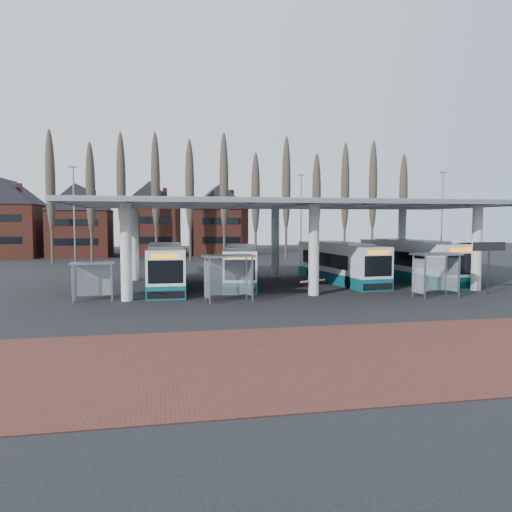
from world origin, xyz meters
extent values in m
plane|color=black|center=(0.00, 0.00, 0.00)|extent=(140.00, 140.00, 0.00)
cube|color=brown|center=(0.00, -12.00, 0.01)|extent=(70.00, 10.00, 0.03)
cylinder|color=silver|center=(-12.00, 2.50, 3.00)|extent=(0.70, 0.70, 6.00)
cylinder|color=silver|center=(-12.00, 13.50, 3.00)|extent=(0.70, 0.70, 6.00)
cylinder|color=silver|center=(0.00, 2.50, 3.00)|extent=(0.70, 0.70, 6.00)
cylinder|color=silver|center=(0.00, 13.50, 3.00)|extent=(0.70, 0.70, 6.00)
cylinder|color=silver|center=(12.00, 2.50, 3.00)|extent=(0.70, 0.70, 6.00)
cylinder|color=silver|center=(12.00, 13.50, 3.00)|extent=(0.70, 0.70, 6.00)
cube|color=gray|center=(0.00, 8.00, 6.25)|extent=(32.00, 16.00, 0.12)
cube|color=silver|center=(0.00, 8.00, 6.32)|extent=(31.50, 15.50, 0.04)
cone|color=#473D33|center=(-22.00, 33.00, 7.25)|extent=(0.36, 0.36, 14.50)
ellipsoid|color=#473D33|center=(-22.00, 33.00, 8.99)|extent=(1.10, 1.10, 11.02)
cone|color=#473D33|center=(-18.00, 33.00, 7.25)|extent=(0.36, 0.36, 14.50)
ellipsoid|color=#473D33|center=(-18.00, 33.00, 8.99)|extent=(1.10, 1.10, 11.02)
cone|color=#473D33|center=(-14.00, 33.00, 7.25)|extent=(0.36, 0.36, 14.50)
ellipsoid|color=#473D33|center=(-14.00, 33.00, 8.99)|extent=(1.10, 1.10, 11.02)
cone|color=#473D33|center=(-10.00, 33.00, 7.25)|extent=(0.36, 0.36, 14.50)
ellipsoid|color=#473D33|center=(-10.00, 33.00, 8.99)|extent=(1.10, 1.10, 11.02)
cone|color=#473D33|center=(-6.00, 33.00, 7.25)|extent=(0.36, 0.36, 14.50)
ellipsoid|color=#473D33|center=(-6.00, 33.00, 8.99)|extent=(1.10, 1.10, 11.02)
cone|color=#473D33|center=(-2.00, 33.00, 7.25)|extent=(0.36, 0.36, 14.50)
ellipsoid|color=#473D33|center=(-2.00, 33.00, 8.99)|extent=(1.10, 1.10, 11.02)
cone|color=#473D33|center=(2.00, 33.00, 7.25)|extent=(0.36, 0.36, 14.50)
ellipsoid|color=#473D33|center=(2.00, 33.00, 8.99)|extent=(1.10, 1.10, 11.02)
cone|color=#473D33|center=(6.00, 33.00, 7.25)|extent=(0.36, 0.36, 14.50)
ellipsoid|color=#473D33|center=(6.00, 33.00, 8.99)|extent=(1.10, 1.10, 11.02)
cone|color=#473D33|center=(10.00, 33.00, 7.25)|extent=(0.36, 0.36, 14.50)
ellipsoid|color=#473D33|center=(10.00, 33.00, 8.99)|extent=(1.10, 1.10, 11.02)
cone|color=#473D33|center=(14.00, 33.00, 7.25)|extent=(0.36, 0.36, 14.50)
ellipsoid|color=#473D33|center=(14.00, 33.00, 8.99)|extent=(1.10, 1.10, 11.02)
cone|color=#473D33|center=(18.00, 33.00, 7.25)|extent=(0.36, 0.36, 14.50)
ellipsoid|color=#473D33|center=(18.00, 33.00, 8.99)|extent=(1.10, 1.10, 11.02)
cone|color=#473D33|center=(22.00, 33.00, 7.25)|extent=(0.36, 0.36, 14.50)
ellipsoid|color=#473D33|center=(22.00, 33.00, 8.99)|extent=(1.10, 1.10, 11.02)
cube|color=maroon|center=(-30.00, 44.00, 3.50)|extent=(8.00, 10.00, 7.00)
pyramid|color=black|center=(-30.00, 44.00, 10.50)|extent=(8.30, 10.30, 3.50)
cube|color=maroon|center=(-20.50, 44.00, 3.50)|extent=(8.00, 10.00, 7.00)
pyramid|color=black|center=(-20.50, 44.00, 10.50)|extent=(8.30, 10.30, 3.50)
cube|color=maroon|center=(-11.00, 44.00, 3.50)|extent=(8.00, 10.00, 7.00)
pyramid|color=black|center=(-11.00, 44.00, 10.50)|extent=(8.30, 10.30, 3.50)
cube|color=maroon|center=(-1.50, 44.00, 3.50)|extent=(8.00, 10.00, 7.00)
pyramid|color=black|center=(-1.50, 44.00, 10.50)|extent=(8.30, 10.30, 3.50)
cylinder|color=slate|center=(-18.00, 22.00, 5.00)|extent=(0.16, 0.16, 10.00)
cube|color=slate|center=(-18.00, 22.00, 10.10)|extent=(0.80, 0.15, 0.15)
cylinder|color=slate|center=(6.00, 26.00, 5.00)|extent=(0.16, 0.16, 10.00)
cube|color=slate|center=(6.00, 26.00, 10.10)|extent=(0.80, 0.15, 0.15)
cylinder|color=slate|center=(20.00, 20.00, 5.00)|extent=(0.16, 0.16, 10.00)
cube|color=slate|center=(20.00, 20.00, 10.10)|extent=(0.80, 0.15, 0.15)
cube|color=white|center=(-9.59, 7.91, 1.73)|extent=(2.56, 11.56, 2.69)
cube|color=#0B4C58|center=(-9.59, 7.91, 0.43)|extent=(2.58, 11.58, 0.87)
cube|color=white|center=(-9.59, 7.91, 3.13)|extent=(2.27, 6.95, 0.17)
cube|color=black|center=(-9.58, 8.39, 1.83)|extent=(2.57, 8.33, 1.06)
cube|color=black|center=(-9.64, 2.16, 1.78)|extent=(2.16, 0.08, 1.44)
cube|color=black|center=(-9.53, 13.66, 1.83)|extent=(2.08, 0.08, 1.15)
cube|color=orange|center=(-9.64, 2.16, 2.74)|extent=(1.72, 0.06, 0.29)
cube|color=black|center=(-9.64, 2.17, 0.34)|extent=(2.33, 0.10, 0.48)
cylinder|color=black|center=(-10.73, 4.27, 0.46)|extent=(0.28, 0.93, 0.92)
cylinder|color=black|center=(-8.51, 4.24, 0.46)|extent=(0.28, 0.93, 0.92)
cylinder|color=black|center=(-10.67, 11.29, 0.46)|extent=(0.28, 0.93, 0.92)
cylinder|color=black|center=(-8.44, 11.26, 0.46)|extent=(0.28, 0.93, 0.92)
cube|color=white|center=(-3.88, 8.80, 1.62)|extent=(4.07, 11.06, 2.53)
cube|color=#0B4C58|center=(-3.88, 8.80, 0.41)|extent=(4.09, 11.08, 0.81)
cube|color=white|center=(-3.88, 8.80, 2.93)|extent=(3.12, 6.75, 0.16)
cube|color=black|center=(-3.81, 9.25, 1.71)|extent=(3.60, 8.07, 0.99)
cube|color=black|center=(-4.78, 3.48, 1.67)|extent=(2.00, 0.39, 1.35)
cube|color=black|center=(-2.99, 14.12, 1.71)|extent=(1.94, 0.38, 1.08)
cube|color=orange|center=(-4.78, 3.48, 2.57)|extent=(1.60, 0.31, 0.27)
cube|color=black|center=(-4.78, 3.49, 0.32)|extent=(2.17, 0.44, 0.45)
cylinder|color=black|center=(-5.48, 5.60, 0.43)|extent=(0.39, 0.90, 0.87)
cylinder|color=black|center=(-3.43, 5.25, 0.43)|extent=(0.39, 0.90, 0.87)
cylinder|color=black|center=(-4.39, 12.09, 0.43)|extent=(0.39, 0.90, 0.87)
cylinder|color=black|center=(-2.33, 11.74, 0.43)|extent=(0.39, 0.90, 0.87)
cube|color=white|center=(4.26, 8.93, 1.73)|extent=(3.70, 11.75, 2.69)
cube|color=#0B4C58|center=(4.26, 8.93, 0.43)|extent=(3.73, 11.77, 0.87)
cube|color=white|center=(4.26, 8.93, 3.13)|extent=(2.95, 7.13, 0.17)
cube|color=black|center=(4.21, 9.40, 1.83)|extent=(3.39, 8.54, 1.06)
cube|color=black|center=(4.89, 3.21, 1.78)|extent=(2.15, 0.29, 1.44)
cube|color=black|center=(3.63, 14.65, 1.83)|extent=(2.08, 0.29, 1.15)
cube|color=orange|center=(4.89, 3.21, 2.74)|extent=(1.71, 0.24, 0.29)
cube|color=black|center=(4.89, 3.21, 0.34)|extent=(2.33, 0.33, 0.48)
cylinder|color=black|center=(3.56, 5.17, 0.46)|extent=(0.37, 0.95, 0.92)
cylinder|color=black|center=(5.77, 5.41, 0.46)|extent=(0.37, 0.95, 0.92)
cylinder|color=black|center=(2.79, 12.15, 0.46)|extent=(0.37, 0.95, 0.92)
cylinder|color=black|center=(5.00, 12.40, 0.46)|extent=(0.37, 0.95, 0.92)
cube|color=white|center=(10.28, 8.70, 1.81)|extent=(3.75, 12.27, 2.82)
cube|color=#0B4C58|center=(10.28, 8.70, 0.45)|extent=(3.78, 12.30, 0.91)
cube|color=white|center=(10.28, 8.70, 3.27)|extent=(3.02, 7.44, 0.18)
cube|color=black|center=(10.23, 9.20, 1.91)|extent=(3.46, 8.91, 1.11)
cube|color=black|center=(10.87, 2.71, 1.86)|extent=(2.25, 0.28, 1.51)
cube|color=black|center=(9.68, 14.69, 1.91)|extent=(2.18, 0.28, 1.21)
cube|color=orange|center=(10.87, 2.71, 2.87)|extent=(1.79, 0.23, 0.30)
cube|color=black|center=(10.87, 2.72, 0.35)|extent=(2.43, 0.32, 0.50)
cylinder|color=black|center=(9.50, 4.78, 0.48)|extent=(0.38, 0.99, 0.97)
cylinder|color=black|center=(11.81, 5.01, 0.48)|extent=(0.38, 0.99, 0.97)
cylinder|color=black|center=(8.77, 12.09, 0.48)|extent=(0.38, 0.99, 0.97)
cylinder|color=black|center=(11.08, 12.32, 0.48)|extent=(0.38, 0.99, 0.97)
cube|color=gray|center=(-15.10, 2.06, 1.16)|extent=(0.08, 0.08, 2.31)
cube|color=gray|center=(-12.88, 2.18, 1.16)|extent=(0.08, 0.08, 2.31)
cube|color=gray|center=(-15.15, 3.07, 1.16)|extent=(0.08, 0.08, 2.31)
cube|color=gray|center=(-12.93, 3.19, 1.16)|extent=(0.08, 0.08, 2.31)
cube|color=gray|center=(-14.02, 2.63, 2.36)|extent=(2.66, 1.43, 0.09)
cube|color=silver|center=(-14.05, 3.18, 1.20)|extent=(2.22, 0.15, 1.85)
cube|color=silver|center=(-15.17, 2.56, 1.20)|extent=(0.09, 1.02, 1.85)
cube|color=silver|center=(-12.86, 2.69, 1.20)|extent=(0.09, 1.02, 1.85)
cube|color=gray|center=(-7.13, 0.13, 1.37)|extent=(0.10, 0.10, 2.74)
cube|color=gray|center=(-4.52, 0.46, 1.37)|extent=(0.10, 0.10, 2.74)
cube|color=gray|center=(-7.28, 1.33, 1.37)|extent=(0.10, 0.10, 2.74)
cube|color=gray|center=(-4.67, 1.65, 1.37)|extent=(0.10, 0.10, 2.74)
cube|color=gray|center=(-5.90, 0.89, 2.80)|extent=(3.24, 1.90, 0.11)
cube|color=silver|center=(-5.98, 1.54, 1.43)|extent=(2.62, 0.37, 2.19)
cube|color=silver|center=(-7.26, 0.72, 1.43)|extent=(0.19, 1.20, 2.19)
cube|color=silver|center=(-4.54, 1.06, 1.43)|extent=(0.19, 1.20, 2.19)
cube|color=gray|center=(6.26, -0.61, 1.36)|extent=(0.10, 0.10, 2.73)
cube|color=gray|center=(8.85, -0.26, 1.36)|extent=(0.10, 0.10, 2.73)
cube|color=gray|center=(6.10, 0.58, 1.36)|extent=(0.10, 0.10, 2.73)
cube|color=gray|center=(8.69, 0.93, 1.36)|extent=(0.10, 0.10, 2.73)
cube|color=gray|center=(7.48, 0.16, 2.78)|extent=(3.23, 1.92, 0.11)
cube|color=silver|center=(7.39, 0.81, 1.42)|extent=(2.60, 0.39, 2.18)
cube|color=silver|center=(6.13, -0.02, 1.42)|extent=(0.20, 1.19, 2.18)
cube|color=silver|center=(8.83, 0.34, 1.42)|extent=(0.20, 1.19, 2.18)
cylinder|color=black|center=(11.64, 0.67, 1.71)|extent=(0.11, 0.11, 3.43)
cube|color=black|center=(11.64, 0.67, 3.21)|extent=(2.36, 0.13, 0.59)
cylinder|color=black|center=(14.02, 6.08, 1.58)|extent=(0.10, 0.10, 3.15)
cube|color=black|center=(14.02, 6.08, 2.96)|extent=(2.17, 0.36, 0.54)
cube|color=black|center=(-0.04, 3.04, 0.55)|extent=(0.08, 0.08, 1.11)
cube|color=red|center=(-0.04, 2.54, 0.96)|extent=(2.00, 1.13, 0.10)
camera|label=1|loc=(-10.10, -28.91, 4.92)|focal=35.00mm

